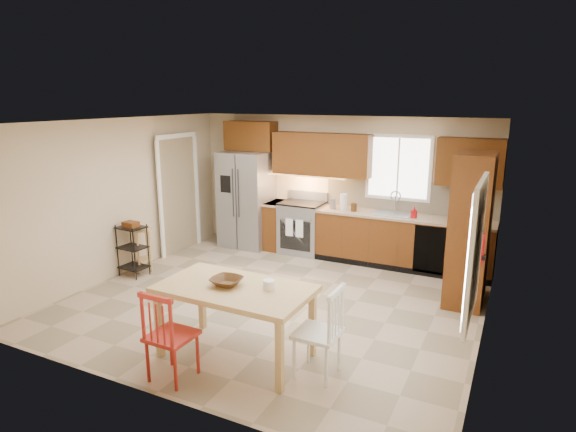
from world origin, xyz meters
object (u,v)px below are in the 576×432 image
at_px(refrigerator, 247,199).
at_px(table_jar, 269,287).
at_px(pantry, 470,229).
at_px(table_bowl, 227,285).
at_px(range_stove, 302,228).
at_px(soap_bottle, 414,212).
at_px(chair_white, 317,331).
at_px(bar_stool, 143,250).
at_px(fire_extinguisher, 479,248).
at_px(utility_cart, 133,250).
at_px(chair_red, 172,334).
at_px(dining_table, 236,322).

relative_size(refrigerator, table_jar, 12.09).
height_order(pantry, table_bowl, pantry).
height_order(range_stove, soap_bottle, soap_bottle).
xyz_separation_m(soap_bottle, chair_white, (-0.20, -3.57, -0.51)).
distance_m(table_bowl, bar_stool, 3.21).
relative_size(pantry, table_bowl, 6.25).
distance_m(fire_extinguisher, utility_cart, 5.18).
height_order(fire_extinguisher, chair_red, fire_extinguisher).
bearing_deg(utility_cart, soap_bottle, 33.14).
height_order(soap_bottle, chair_white, soap_bottle).
relative_size(chair_red, chair_white, 1.00).
bearing_deg(range_stove, table_bowl, -78.21).
height_order(bar_stool, utility_cart, utility_cart).
height_order(pantry, chair_white, pantry).
relative_size(pantry, dining_table, 1.27).
xyz_separation_m(range_stove, chair_white, (1.83, -3.66, 0.03)).
bearing_deg(chair_white, chair_red, 119.12).
height_order(pantry, fire_extinguisher, pantry).
relative_size(dining_table, table_bowl, 4.94).
bearing_deg(chair_red, range_stove, 97.73).
bearing_deg(refrigerator, chair_white, -50.38).
distance_m(fire_extinguisher, chair_red, 3.58).
height_order(chair_white, utility_cart, chair_white).
bearing_deg(bar_stool, range_stove, 45.74).
height_order(chair_red, bar_stool, chair_red).
distance_m(pantry, chair_white, 2.96).
bearing_deg(soap_bottle, pantry, -43.45).
height_order(refrigerator, dining_table, refrigerator).
height_order(range_stove, chair_red, chair_red).
distance_m(chair_white, utility_cart, 4.02).
relative_size(chair_white, bar_stool, 1.32).
distance_m(chair_red, utility_cart, 3.23).
bearing_deg(refrigerator, pantry, -12.62).
bearing_deg(pantry, chair_white, -113.33).
bearing_deg(table_bowl, utility_cart, 152.58).
bearing_deg(chair_red, pantry, 54.79).
bearing_deg(pantry, refrigerator, 167.38).
xyz_separation_m(range_stove, dining_table, (0.88, -3.71, -0.06)).
distance_m(table_bowl, table_jar, 0.48).
relative_size(soap_bottle, table_bowl, 0.57).
xyz_separation_m(table_jar, bar_stool, (-3.19, 1.53, -0.48)).
bearing_deg(fire_extinguisher, range_stove, 147.38).
distance_m(dining_table, utility_cart, 3.16).
xyz_separation_m(pantry, table_jar, (-1.74, -2.62, -0.20)).
bearing_deg(bar_stool, pantry, 11.44).
bearing_deg(table_jar, pantry, 56.40).
distance_m(dining_table, chair_red, 0.74).
bearing_deg(fire_extinguisher, bar_stool, -179.61).
distance_m(refrigerator, soap_bottle, 3.18).
bearing_deg(dining_table, utility_cart, 154.26).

